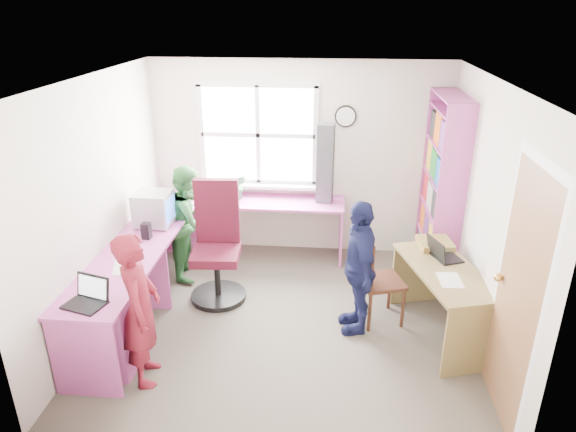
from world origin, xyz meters
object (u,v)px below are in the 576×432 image
object	(u,v)px
bookshelf	(441,193)
person_red	(140,309)
swivel_chair	(217,249)
l_desk	(147,290)
potted_plant	(239,187)
wooden_chair	(375,277)
right_desk	(444,288)
person_navy	(359,267)
laptop_right	(442,253)
crt_monitor	(154,209)
cd_tower	(325,164)
person_green	(190,222)
laptop_left	(88,297)

from	to	relation	value
bookshelf	person_red	bearing A→B (deg)	-142.23
swivel_chair	person_red	size ratio (longest dim) A/B	0.95
l_desk	potted_plant	bearing A→B (deg)	71.26
l_desk	bookshelf	world-z (taller)	bookshelf
wooden_chair	right_desk	bearing A→B (deg)	-32.65
potted_plant	person_navy	bearing A→B (deg)	-46.64
bookshelf	laptop_right	distance (m)	1.08
l_desk	person_navy	bearing A→B (deg)	6.80
crt_monitor	cd_tower	bearing A→B (deg)	27.77
swivel_chair	crt_monitor	world-z (taller)	swivel_chair
person_green	crt_monitor	bearing A→B (deg)	133.34
person_red	person_green	bearing A→B (deg)	-10.69
bookshelf	cd_tower	size ratio (longest dim) A/B	2.21
right_desk	bookshelf	bearing A→B (deg)	67.84
crt_monitor	right_desk	bearing A→B (deg)	-10.72
potted_plant	person_green	xyz separation A→B (m)	(-0.47, -0.57, -0.24)
person_navy	bookshelf	bearing A→B (deg)	133.61
l_desk	right_desk	world-z (taller)	l_desk
swivel_chair	person_red	xyz separation A→B (m)	(-0.32, -1.39, 0.12)
bookshelf	laptop_right	world-z (taller)	bookshelf
l_desk	swivel_chair	bearing A→B (deg)	54.10
laptop_left	potted_plant	size ratio (longest dim) A/B	1.23
swivel_chair	cd_tower	xyz separation A→B (m)	(1.11, 1.02, 0.67)
person_navy	laptop_left	bearing A→B (deg)	-75.49
laptop_left	right_desk	bearing A→B (deg)	32.91
laptop_left	cd_tower	size ratio (longest dim) A/B	0.39
l_desk	person_red	distance (m)	0.73
swivel_chair	person_red	distance (m)	1.43
wooden_chair	swivel_chair	bearing A→B (deg)	150.99
person_green	l_desk	bearing A→B (deg)	171.92
l_desk	crt_monitor	bearing A→B (deg)	101.75
person_green	laptop_left	bearing A→B (deg)	168.20
cd_tower	bookshelf	bearing A→B (deg)	-4.69
cd_tower	person_red	distance (m)	2.86
bookshelf	person_navy	distance (m)	1.59
crt_monitor	potted_plant	world-z (taller)	crt_monitor
swivel_chair	laptop_right	distance (m)	2.31
swivel_chair	wooden_chair	distance (m)	1.69
bookshelf	wooden_chair	distance (m)	1.43
person_green	laptop_right	bearing A→B (deg)	-107.65
person_red	right_desk	bearing A→B (deg)	-84.91
l_desk	wooden_chair	bearing A→B (deg)	9.80
potted_plant	person_red	xyz separation A→B (m)	(-0.39, -2.40, -0.22)
laptop_left	person_red	bearing A→B (deg)	22.76
swivel_chair	person_navy	xyz separation A→B (m)	(1.48, -0.49, 0.12)
crt_monitor	potted_plant	size ratio (longest dim) A/B	1.29
crt_monitor	potted_plant	xyz separation A→B (m)	(0.77, 0.88, -0.04)
crt_monitor	laptop_left	size ratio (longest dim) A/B	1.05
person_navy	l_desk	bearing A→B (deg)	-91.98
bookshelf	laptop_right	bearing A→B (deg)	-98.23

